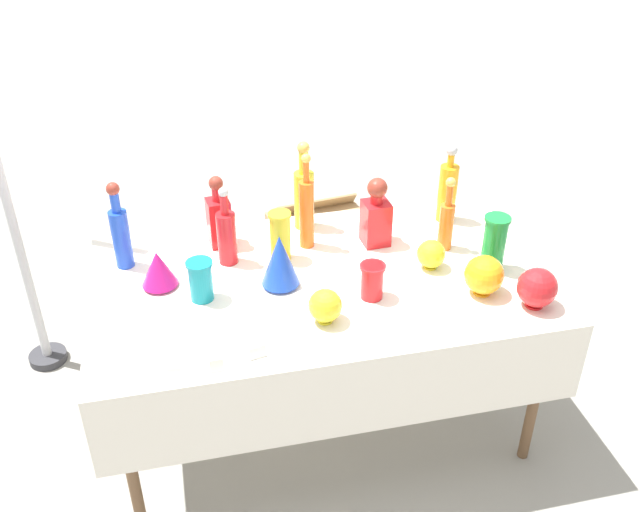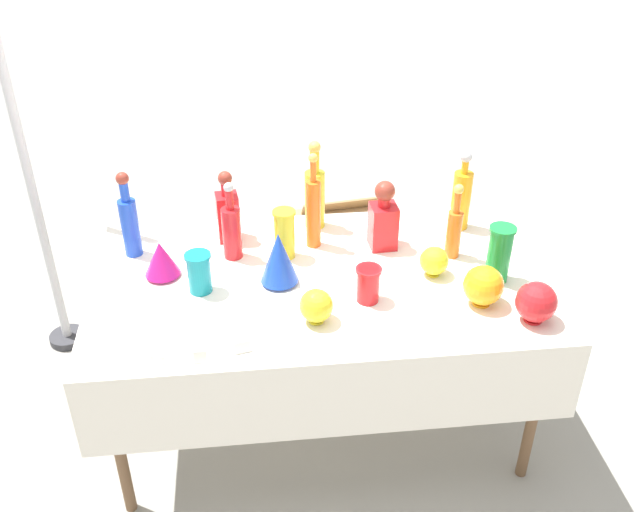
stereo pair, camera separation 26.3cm
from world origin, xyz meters
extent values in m
plane|color=gray|center=(0.00, 0.00, 0.00)|extent=(40.00, 40.00, 0.00)
cube|color=white|center=(0.00, 0.00, 0.74)|extent=(1.77, 1.01, 0.03)
cube|color=white|center=(0.00, -0.51, 0.59)|extent=(1.77, 0.01, 0.34)
cylinder|color=brown|center=(-0.79, -0.41, 0.36)|extent=(0.04, 0.04, 0.73)
cylinder|color=brown|center=(0.79, -0.41, 0.36)|extent=(0.04, 0.04, 0.73)
cylinder|color=brown|center=(-0.79, 0.41, 0.36)|extent=(0.04, 0.04, 0.73)
cylinder|color=brown|center=(0.79, 0.41, 0.36)|extent=(0.04, 0.04, 0.73)
cylinder|color=red|center=(-0.34, 0.19, 0.87)|extent=(0.08, 0.08, 0.22)
cylinder|color=red|center=(-0.34, 0.19, 1.02)|extent=(0.03, 0.03, 0.08)
sphere|color=#B2B2B7|center=(-0.34, 0.19, 1.08)|extent=(0.04, 0.04, 0.04)
cylinder|color=yellow|center=(0.02, 0.41, 0.89)|extent=(0.09, 0.09, 0.26)
cylinder|color=yellow|center=(0.02, 0.41, 1.07)|extent=(0.04, 0.04, 0.10)
sphere|color=gold|center=(0.02, 0.41, 1.13)|extent=(0.05, 0.05, 0.05)
cylinder|color=orange|center=(0.00, 0.25, 0.91)|extent=(0.06, 0.06, 0.30)
cylinder|color=orange|center=(0.00, 0.25, 1.10)|extent=(0.02, 0.02, 0.09)
sphere|color=gold|center=(0.00, 0.25, 1.16)|extent=(0.04, 0.04, 0.04)
cylinder|color=orange|center=(0.65, 0.33, 0.89)|extent=(0.08, 0.08, 0.26)
cylinder|color=orange|center=(0.65, 0.33, 1.05)|extent=(0.03, 0.03, 0.06)
sphere|color=#B2B2B7|center=(0.65, 0.33, 1.09)|extent=(0.05, 0.05, 0.05)
cylinder|color=orange|center=(0.55, 0.10, 0.86)|extent=(0.06, 0.06, 0.20)
cylinder|color=orange|center=(0.55, 0.10, 1.01)|extent=(0.03, 0.03, 0.09)
sphere|color=gold|center=(0.55, 0.10, 1.06)|extent=(0.04, 0.04, 0.04)
cylinder|color=blue|center=(-0.74, 0.26, 0.88)|extent=(0.07, 0.07, 0.25)
cylinder|color=blue|center=(-0.74, 0.26, 1.05)|extent=(0.04, 0.04, 0.08)
sphere|color=maroon|center=(-0.74, 0.26, 1.10)|extent=(0.05, 0.05, 0.05)
cube|color=red|center=(-0.35, 0.34, 0.86)|extent=(0.10, 0.10, 0.21)
cylinder|color=red|center=(-0.35, 0.34, 1.00)|extent=(0.04, 0.04, 0.06)
sphere|color=maroon|center=(-0.35, 0.34, 1.05)|extent=(0.06, 0.06, 0.06)
cube|color=red|center=(0.28, 0.21, 0.86)|extent=(0.11, 0.11, 0.19)
cylinder|color=red|center=(0.28, 0.21, 0.97)|extent=(0.05, 0.05, 0.04)
sphere|color=maroon|center=(0.28, 0.21, 1.02)|extent=(0.08, 0.08, 0.08)
cylinder|color=teal|center=(-0.46, -0.04, 0.84)|extent=(0.09, 0.09, 0.16)
cylinder|color=teal|center=(-0.46, -0.04, 0.92)|extent=(0.10, 0.10, 0.01)
cylinder|color=red|center=(0.16, -0.17, 0.83)|extent=(0.08, 0.08, 0.14)
cylinder|color=red|center=(0.16, -0.17, 0.90)|extent=(0.10, 0.10, 0.01)
cylinder|color=#198C38|center=(0.68, -0.09, 0.88)|extent=(0.09, 0.09, 0.23)
cylinder|color=#198C38|center=(0.68, -0.09, 0.99)|extent=(0.10, 0.10, 0.01)
cylinder|color=yellow|center=(-0.13, 0.17, 0.87)|extent=(0.08, 0.08, 0.21)
cylinder|color=yellow|center=(-0.13, 0.17, 0.96)|extent=(0.09, 0.09, 0.01)
cylinder|color=#C61972|center=(-0.61, 0.08, 0.77)|extent=(0.08, 0.08, 0.01)
cone|color=#C61972|center=(-0.61, 0.08, 0.84)|extent=(0.14, 0.14, 0.14)
cylinder|color=blue|center=(-0.16, -0.02, 0.77)|extent=(0.09, 0.09, 0.01)
cone|color=blue|center=(-0.16, -0.02, 0.88)|extent=(0.15, 0.15, 0.21)
cylinder|color=yellow|center=(0.45, -0.03, 0.76)|extent=(0.05, 0.05, 0.01)
sphere|color=yellow|center=(0.45, -0.03, 0.82)|extent=(0.11, 0.11, 0.11)
cylinder|color=yellow|center=(-0.04, -0.28, 0.76)|extent=(0.05, 0.05, 0.01)
sphere|color=yellow|center=(-0.04, -0.28, 0.83)|extent=(0.12, 0.12, 0.12)
cylinder|color=orange|center=(0.58, -0.24, 0.76)|extent=(0.07, 0.07, 0.01)
sphere|color=orange|center=(0.58, -0.24, 0.84)|extent=(0.15, 0.15, 0.15)
cylinder|color=red|center=(0.73, -0.36, 0.76)|extent=(0.07, 0.07, 0.01)
sphere|color=red|center=(0.73, -0.36, 0.84)|extent=(0.15, 0.15, 0.15)
cube|color=white|center=(-0.31, -0.42, 0.78)|extent=(0.06, 0.03, 0.04)
cube|color=white|center=(-0.45, -0.46, 0.78)|extent=(0.05, 0.02, 0.05)
cube|color=white|center=(-0.59, -0.45, 0.78)|extent=(0.05, 0.02, 0.04)
cube|color=tan|center=(0.29, 1.27, 0.14)|extent=(0.61, 0.50, 0.28)
cube|color=tan|center=(0.29, 1.39, 0.32)|extent=(0.50, 0.13, 0.09)
cube|color=tan|center=(0.32, 0.89, 0.14)|extent=(0.54, 0.44, 0.27)
cube|color=tan|center=(0.32, 0.99, 0.31)|extent=(0.43, 0.16, 0.09)
cylinder|color=#333338|center=(-1.23, 0.68, 0.02)|extent=(0.18, 0.18, 0.04)
camera|label=1|loc=(-0.51, -2.25, 2.33)|focal=40.00mm
camera|label=2|loc=(-0.25, -2.30, 2.33)|focal=40.00mm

